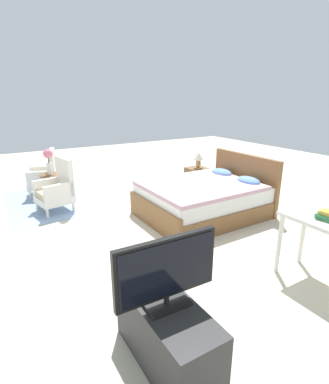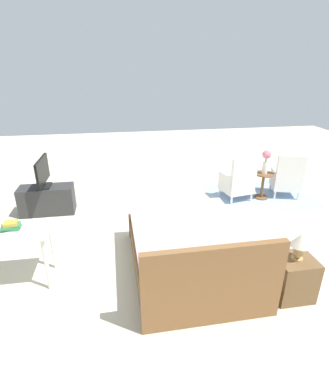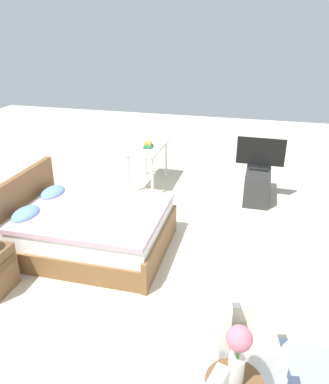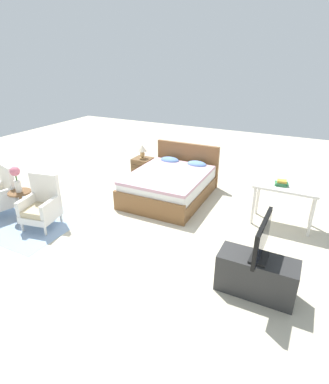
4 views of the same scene
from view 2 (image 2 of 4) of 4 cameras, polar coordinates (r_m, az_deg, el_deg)
name	(u,v)px [view 2 (image 2 of 4)]	position (r m, az deg, el deg)	size (l,w,h in m)	color
ground_plane	(173,229)	(5.10, 1.71, -7.00)	(16.00, 16.00, 0.00)	beige
floor_rug	(259,196)	(6.61, 17.59, -0.77)	(2.10, 1.50, 0.01)	#8EA8C6
bed	(191,252)	(4.02, 5.00, -11.25)	(1.52, 1.99, 0.96)	brown
armchair_by_window_left	(287,179)	(6.68, 22.24, 2.33)	(0.67, 0.67, 0.92)	white
armchair_by_window_right	(238,182)	(6.20, 13.84, 1.87)	(0.63, 0.63, 0.92)	white
side_table	(263,183)	(6.42, 18.23, 1.72)	(0.40, 0.40, 0.54)	brown
flower_vase	(266,159)	(6.27, 18.79, 5.92)	(0.17, 0.17, 0.48)	silver
nightstand	(293,277)	(3.95, 23.24, -14.70)	(0.44, 0.41, 0.52)	brown
table_lamp	(300,243)	(3.69, 24.41, -8.82)	(0.22, 0.22, 0.33)	tan
tv_stand	(47,200)	(5.93, -21.43, -1.41)	(0.96, 0.40, 0.52)	#2D2D2D
tv_flatscreen	(43,173)	(5.74, -22.22, 3.46)	(0.21, 0.78, 0.53)	black
vanity_desk	(5,239)	(4.11, -28.04, -7.89)	(1.04, 0.52, 0.75)	silver
book_stack	(11,226)	(4.03, -27.21, -5.76)	(0.24, 0.19, 0.10)	#337A47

